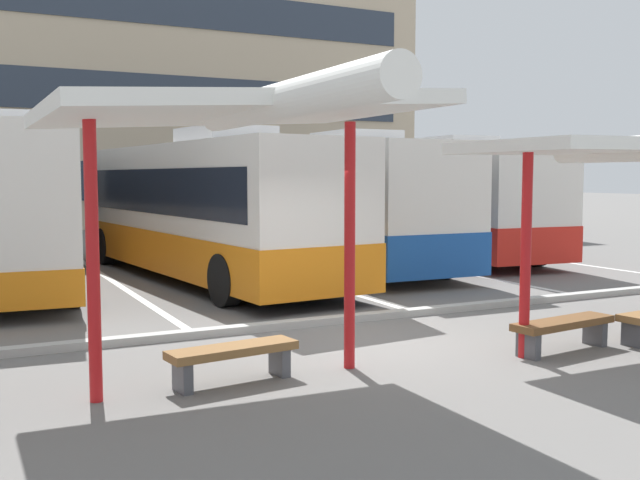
{
  "coord_description": "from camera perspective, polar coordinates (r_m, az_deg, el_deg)",
  "views": [
    {
      "loc": [
        -5.32,
        -9.23,
        2.43
      ],
      "look_at": [
        1.02,
        3.39,
        1.21
      ],
      "focal_mm": 41.31,
      "sensor_mm": 36.0,
      "label": 1
    }
  ],
  "objects": [
    {
      "name": "bench_3",
      "position": [
        10.83,
        18.32,
        -6.45
      ],
      "size": [
        1.76,
        0.62,
        0.45
      ],
      "color": "brown",
      "rests_on": "ground"
    },
    {
      "name": "lane_stripe_2",
      "position": [
        17.99,
        -15.9,
        -2.99
      ],
      "size": [
        0.16,
        14.0,
        0.01
      ],
      "primitive_type": "cube",
      "color": "white",
      "rests_on": "ground"
    },
    {
      "name": "bench_2",
      "position": [
        8.8,
        -6.77,
        -8.88
      ],
      "size": [
        1.61,
        0.61,
        0.45
      ],
      "color": "brown",
      "rests_on": "ground"
    },
    {
      "name": "coach_bus_1",
      "position": [
        18.1,
        -23.39,
        2.43
      ],
      "size": [
        3.29,
        11.1,
        3.74
      ],
      "color": "silver",
      "rests_on": "ground"
    },
    {
      "name": "coach_bus_3",
      "position": [
        20.01,
        1.02,
        2.66
      ],
      "size": [
        2.86,
        10.31,
        3.56
      ],
      "color": "silver",
      "rests_on": "ground"
    },
    {
      "name": "platform_kerb",
      "position": [
        12.12,
        -0.06,
        -6.33
      ],
      "size": [
        44.0,
        0.24,
        0.12
      ],
      "primitive_type": "cube",
      "color": "#ADADA8",
      "rests_on": "ground"
    },
    {
      "name": "coach_bus_4",
      "position": [
        22.93,
        8.6,
        2.9
      ],
      "size": [
        3.33,
        10.54,
        3.56
      ],
      "color": "silver",
      "rests_on": "ground"
    },
    {
      "name": "terminal_building",
      "position": [
        41.27,
        -19.45,
        15.5
      ],
      "size": [
        35.79,
        11.41,
        23.07
      ],
      "color": "#C6B293",
      "rests_on": "ground"
    },
    {
      "name": "coach_bus_2",
      "position": [
        17.8,
        -9.2,
        2.22
      ],
      "size": [
        3.67,
        11.31,
        3.51
      ],
      "color": "silver",
      "rests_on": "ground"
    },
    {
      "name": "lane_stripe_3",
      "position": [
        19.15,
        -3.86,
        -2.33
      ],
      "size": [
        0.16,
        14.0,
        0.01
      ],
      "primitive_type": "cube",
      "color": "white",
      "rests_on": "ground"
    },
    {
      "name": "waiting_shelter_1",
      "position": [
        8.31,
        -6.29,
        9.61
      ],
      "size": [
        4.13,
        5.23,
        3.36
      ],
      "color": "red",
      "rests_on": "ground"
    },
    {
      "name": "lane_stripe_4",
      "position": [
        21.05,
        6.4,
        -1.69
      ],
      "size": [
        0.16,
        14.0,
        0.01
      ],
      "primitive_type": "cube",
      "color": "white",
      "rests_on": "ground"
    },
    {
      "name": "lane_stripe_5",
      "position": [
        23.51,
        14.74,
        -1.13
      ],
      "size": [
        0.16,
        14.0,
        0.01
      ],
      "primitive_type": "cube",
      "color": "white",
      "rests_on": "ground"
    },
    {
      "name": "ground_plane",
      "position": [
        10.93,
        3.24,
        -7.9
      ],
      "size": [
        160.0,
        160.0,
        0.0
      ],
      "primitive_type": "plane",
      "color": "slate"
    },
    {
      "name": "waiting_shelter_2",
      "position": [
        11.1,
        22.98,
        6.29
      ],
      "size": [
        4.26,
        4.44,
        2.99
      ],
      "color": "red",
      "rests_on": "ground"
    }
  ]
}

